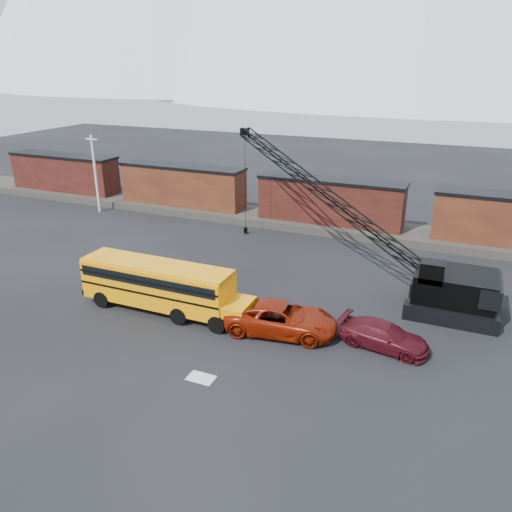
# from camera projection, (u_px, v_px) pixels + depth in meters

# --- Properties ---
(ground) EXTENTS (160.00, 160.00, 0.00)m
(ground) POSITION_uv_depth(u_px,v_px,m) (227.00, 338.00, 28.91)
(ground) COLOR black
(ground) RESTS_ON ground
(gravel_berm) EXTENTS (120.00, 5.00, 0.70)m
(gravel_berm) POSITION_uv_depth(u_px,v_px,m) (329.00, 225.00, 47.59)
(gravel_berm) COLOR #433E37
(gravel_berm) RESTS_ON ground
(boxcar_west_far) EXTENTS (13.70, 3.10, 4.17)m
(boxcar_west_far) POSITION_uv_depth(u_px,v_px,m) (65.00, 172.00, 58.43)
(boxcar_west_far) COLOR #4F1E16
(boxcar_west_far) RESTS_ON gravel_berm
(boxcar_west_near) EXTENTS (13.70, 3.10, 4.17)m
(boxcar_west_near) POSITION_uv_depth(u_px,v_px,m) (183.00, 185.00, 52.57)
(boxcar_west_near) COLOR #401812
(boxcar_west_near) RESTS_ON gravel_berm
(boxcar_mid) EXTENTS (13.70, 3.10, 4.17)m
(boxcar_mid) POSITION_uv_depth(u_px,v_px,m) (330.00, 201.00, 46.71)
(boxcar_mid) COLOR #4F1E16
(boxcar_mid) RESTS_ON gravel_berm
(utility_pole) EXTENTS (1.40, 0.24, 8.00)m
(utility_pole) POSITION_uv_depth(u_px,v_px,m) (95.00, 173.00, 51.57)
(utility_pole) COLOR silver
(utility_pole) RESTS_ON ground
(snow_patch) EXTENTS (1.40, 0.90, 0.02)m
(snow_patch) POSITION_uv_depth(u_px,v_px,m) (201.00, 378.00, 25.30)
(snow_patch) COLOR silver
(snow_patch) RESTS_ON ground
(school_bus) EXTENTS (11.65, 2.65, 3.19)m
(school_bus) POSITION_uv_depth(u_px,v_px,m) (162.00, 285.00, 31.49)
(school_bus) COLOR #FF9805
(school_bus) RESTS_ON ground
(red_pickup) EXTENTS (6.97, 4.00, 1.83)m
(red_pickup) POSITION_uv_depth(u_px,v_px,m) (281.00, 318.00, 29.26)
(red_pickup) COLOR maroon
(red_pickup) RESTS_ON ground
(maroon_suv) EXTENTS (5.28, 2.77, 1.46)m
(maroon_suv) POSITION_uv_depth(u_px,v_px,m) (384.00, 336.00, 27.76)
(maroon_suv) COLOR #490D14
(maroon_suv) RESTS_ON ground
(crawler_crane) EXTENTS (21.67, 11.58, 9.81)m
(crawler_crane) POSITION_uv_depth(u_px,v_px,m) (324.00, 193.00, 37.15)
(crawler_crane) COLOR black
(crawler_crane) RESTS_ON ground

